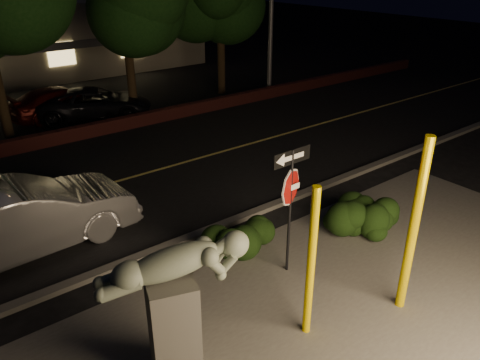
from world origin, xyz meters
The scene contains 17 objects.
ground centered at (0.00, 10.00, 0.00)m, with size 90.00×90.00×0.00m, color black.
patio centered at (0.00, -1.00, 0.01)m, with size 14.00×6.00×0.02m, color #4C4944.
road centered at (0.00, 7.00, 0.01)m, with size 80.00×8.00×0.01m, color black.
lane_marking centered at (0.00, 7.00, 0.02)m, with size 80.00×0.12×0.01m, color tan.
curb centered at (0.00, 2.90, 0.06)m, with size 80.00×0.25×0.12m, color #4C4944.
brick_wall centered at (0.00, 11.30, 0.25)m, with size 40.00×0.35×0.50m, color #4B1A18.
parking_lot centered at (0.00, 17.00, 0.01)m, with size 40.00×12.00×0.01m, color black.
yellow_pole_left centered at (-0.87, -0.97, 1.47)m, with size 0.15×0.15×2.94m, color #FFD800.
yellow_pole_right centered at (1.07, -1.59, 1.76)m, with size 0.18×0.18×3.52m, color #DCBC00.
signpost centered at (0.11, 0.60, 2.00)m, with size 0.95×0.07×2.81m.
sculpture centered at (-3.17, -0.36, 1.53)m, with size 2.30×1.27×2.48m.
hedge_center centered at (-0.24, 1.75, 0.50)m, with size 1.93×0.91×1.01m, color black.
hedge_right centered at (2.47, 0.91, 0.55)m, with size 1.69×0.90×1.11m, color black.
hedge_far_right centered at (2.87, 0.34, 0.45)m, with size 1.31×0.82×0.91m, color black.
silver_sedan centered at (-4.11, 4.84, 0.84)m, with size 1.78×5.10×1.68m, color #B0AFB4.
parked_car_darkred centered at (-0.01, 14.44, 0.63)m, with size 1.77×4.37×1.27m, color #3B0906.
parked_car_dark centered at (1.03, 13.37, 0.64)m, with size 2.11×4.58×1.27m, color black.
Camera 1 is at (-5.80, -5.38, 6.15)m, focal length 35.00 mm.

